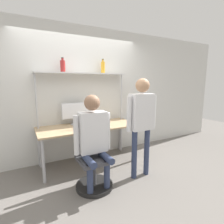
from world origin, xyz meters
The scene contains 12 objects.
ground_plane centered at (0.00, 0.00, 0.00)m, with size 12.00×12.00×0.00m, color slate.
wall_back centered at (0.00, 0.83, 1.35)m, with size 8.00×0.06×2.70m.
desk centered at (0.00, 0.41, 0.69)m, with size 1.90×0.78×0.76m.
shelf_unit centered at (0.00, 0.66, 1.51)m, with size 1.80×0.25×1.77m.
monitor centered at (-0.18, 0.65, 1.00)m, with size 0.55×0.22×0.44m.
laptop centered at (-0.18, 0.23, 0.82)m, with size 0.30×0.23×0.23m.
cell_phone centered at (0.10, 0.18, 0.76)m, with size 0.07×0.15×0.01m.
office_chair centered at (-0.23, -0.37, 0.29)m, with size 0.56×0.56×0.93m.
person_seated centered at (-0.23, -0.41, 0.84)m, with size 0.57×0.47×1.42m.
person_standing centered at (0.59, -0.46, 1.06)m, with size 0.56×0.22×1.65m.
bottle_amber centered at (0.43, 0.66, 1.90)m, with size 0.08×0.08×0.28m.
bottle_red centered at (-0.39, 0.66, 1.89)m, with size 0.09×0.09×0.26m.
Camera 1 is at (-1.14, -2.69, 1.59)m, focal length 28.00 mm.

